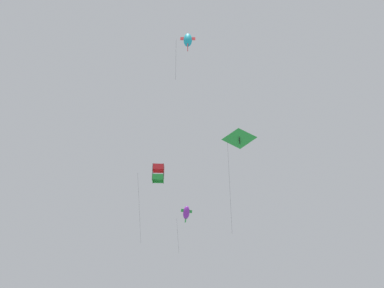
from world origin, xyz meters
TOP-DOWN VIEW (x-y plane):
  - kite_fish_highest at (-4.97, 4.77)m, footprint 2.01×1.79m
  - kite_box_mid_left at (4.34, -0.07)m, footprint 3.22×2.89m
  - kite_fish_near_left at (4.90, -4.15)m, footprint 1.90×1.33m
  - kite_delta_low_drifter at (-3.77, -2.33)m, footprint 2.69×2.34m

SIDE VIEW (x-z plane):
  - kite_fish_near_left at x=4.90m, z-range 31.41..35.62m
  - kite_box_mid_left at x=4.34m, z-range 32.24..39.26m
  - kite_delta_low_drifter at x=-3.77m, z-range 31.60..40.56m
  - kite_fish_highest at x=-4.97m, z-range 39.86..44.60m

